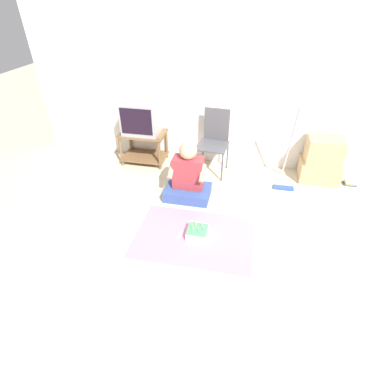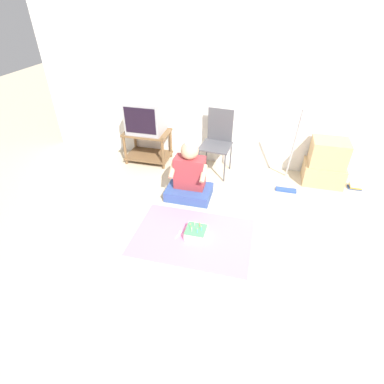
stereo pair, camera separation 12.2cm
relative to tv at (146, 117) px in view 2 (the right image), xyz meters
The scene contains 12 objects.
ground_plane 2.37m from the tv, 49.94° to the right, with size 16.00×16.00×0.00m, color beige.
wall_back 1.57m from the tv, 10.10° to the left, with size 6.40×0.06×2.55m.
tv_stand 0.44m from the tv, 90.00° to the right, with size 0.69×0.46×0.50m.
tv is the anchor object (origin of this frame).
folding_chair 1.14m from the tv, ahead, with size 0.46×0.46×0.94m.
cardboard_box_stack 2.70m from the tv, ahead, with size 0.55×0.41×0.65m.
dust_mop 2.22m from the tv, ahead, with size 0.28×0.47×1.17m.
book_pile 3.20m from the tv, ahead, with size 0.19×0.13×0.07m.
person_seated 1.29m from the tv, 42.57° to the right, with size 0.59×0.42×0.86m.
party_cloth 2.09m from the tv, 54.68° to the right, with size 1.33×0.93×0.01m.
birthday_cake 2.08m from the tv, 53.59° to the right, with size 0.23×0.23×0.17m.
plastic_spoon_near 2.00m from the tv, 58.43° to the right, with size 0.05×0.14×0.01m.
Camera 2 is at (0.29, -2.32, 2.36)m, focal length 28.00 mm.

